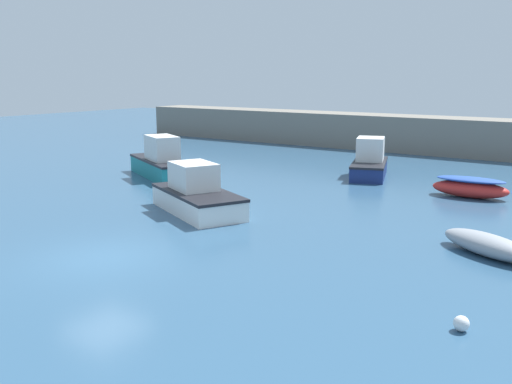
% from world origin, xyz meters
% --- Properties ---
extents(ground_plane, '(120.00, 120.00, 0.20)m').
position_xyz_m(ground_plane, '(0.00, 0.00, -0.10)').
color(ground_plane, '#2D5170').
extents(harbor_breakwater, '(51.85, 3.53, 2.65)m').
position_xyz_m(harbor_breakwater, '(0.00, 30.52, 1.33)').
color(harbor_breakwater, slate).
rests_on(harbor_breakwater, ground_plane).
extents(rowboat_with_red_cover, '(3.55, 1.45, 0.97)m').
position_xyz_m(rowboat_with_red_cover, '(7.12, 16.04, 0.49)').
color(rowboat_with_red_cover, red).
rests_on(rowboat_with_red_cover, ground_plane).
extents(cabin_cruiser_white, '(6.05, 4.28, 2.38)m').
position_xyz_m(cabin_cruiser_white, '(-8.71, 11.62, 0.85)').
color(cabin_cruiser_white, teal).
rests_on(cabin_cruiser_white, ground_plane).
extents(motorboat_grey_hull, '(5.61, 4.22, 2.07)m').
position_xyz_m(motorboat_grey_hull, '(-1.58, 6.41, 0.74)').
color(motorboat_grey_hull, white).
rests_on(motorboat_grey_hull, ground_plane).
extents(open_tender_yellow, '(3.66, 2.69, 0.69)m').
position_xyz_m(open_tender_yellow, '(9.97, 7.26, 0.35)').
color(open_tender_yellow, gray).
rests_on(open_tender_yellow, ground_plane).
extents(motorboat_with_cabin, '(3.29, 5.05, 2.21)m').
position_xyz_m(motorboat_with_cabin, '(0.87, 18.60, 0.80)').
color(motorboat_with_cabin, navy).
rests_on(motorboat_with_cabin, ground_plane).
extents(mooring_buoy_white, '(0.36, 0.36, 0.36)m').
position_xyz_m(mooring_buoy_white, '(10.84, 1.11, 0.18)').
color(mooring_buoy_white, white).
rests_on(mooring_buoy_white, ground_plane).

